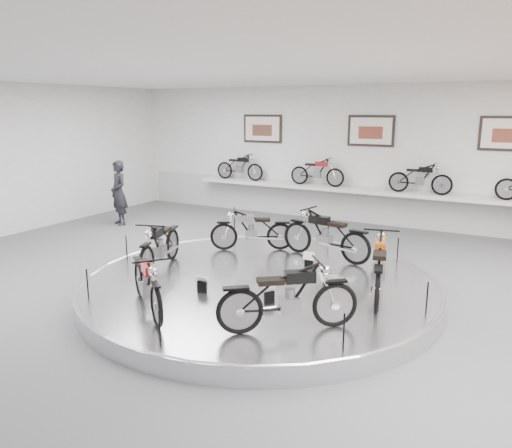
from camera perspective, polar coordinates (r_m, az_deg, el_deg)
The scene contains 20 objects.
floor at distance 8.95m, azimuth -0.51°, elevation -8.63°, with size 16.00×16.00×0.00m, color #565659.
ceiling at distance 8.35m, azimuth -0.57°, elevation 17.82°, with size 16.00×16.00×0.00m, color white.
wall_back at distance 14.88m, azimuth 12.90°, elevation 7.65°, with size 16.00×16.00×0.00m, color white.
dado_band at distance 15.06m, azimuth 12.60°, elevation 2.14°, with size 15.68×0.04×1.10m, color #BCBCBA.
display_platform at distance 9.14m, azimuth 0.42°, elevation -7.15°, with size 6.40×6.40×0.30m, color silver.
platform_rim at distance 9.10m, azimuth 0.42°, elevation -6.44°, with size 6.40×6.40×0.10m, color #B2B2BA.
shelf at distance 14.72m, azimuth 12.38°, elevation 3.69°, with size 11.00×0.55×0.10m, color silver.
poster_left at distance 16.12m, azimuth 0.74°, elevation 10.84°, with size 1.35×0.06×0.88m, color white.
poster_center at distance 14.80m, azimuth 12.99°, elevation 10.33°, with size 1.35×0.06×0.88m, color white.
poster_right at distance 14.24m, azimuth 26.81°, elevation 9.20°, with size 1.35×0.06×0.88m, color white.
shelf_bike_a at distance 16.33m, azimuth -1.88°, elevation 6.34°, with size 1.22×0.42×0.73m, color black, non-canonical shape.
shelf_bike_b at distance 15.14m, azimuth 6.99°, elevation 5.73°, with size 1.22×0.42×0.73m, color maroon, non-canonical shape.
shelf_bike_c at distance 14.31m, azimuth 18.23°, elevation 4.77°, with size 1.22×0.42×0.73m, color black, non-canonical shape.
bike_a at distance 8.40m, azimuth 13.91°, elevation -4.61°, with size 1.74×0.61×1.02m, color #A94813, non-canonical shape.
bike_b at distance 10.25m, azimuth 7.97°, elevation -1.19°, with size 1.73×0.61×1.02m, color black, non-canonical shape.
bike_c at distance 10.79m, azimuth -0.46°, elevation -0.65°, with size 1.54×0.54×0.91m, color silver, non-canonical shape.
bike_d at distance 9.64m, azimuth -10.94°, elevation -2.35°, with size 1.65×0.58×0.97m, color black, non-canonical shape.
bike_e at distance 7.71m, azimuth -12.34°, elevation -6.50°, with size 1.57×0.55×0.92m, color maroon, non-canonical shape.
bike_f at distance 6.89m, azimuth 3.71°, elevation -8.29°, with size 1.69×0.60×0.99m, color black, non-canonical shape.
visitor at distance 15.01m, azimuth -15.42°, elevation 3.45°, with size 0.68×0.45×1.87m, color black.
Camera 1 is at (4.08, -7.26, 3.29)m, focal length 35.00 mm.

